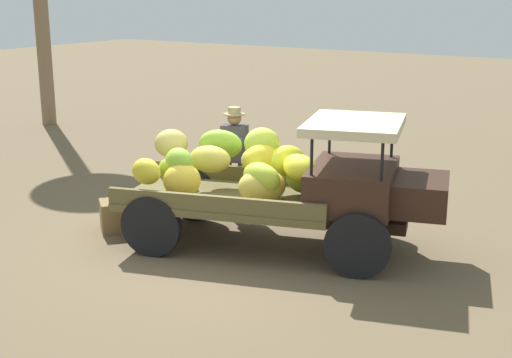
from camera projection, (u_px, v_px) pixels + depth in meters
The scene contains 4 objects.
ground_plane at pixel (226, 244), 10.20m from camera, with size 60.00×60.00×0.00m, color brown.
truck at pixel (286, 183), 9.83m from camera, with size 4.66×2.79×1.86m.
farmer at pixel (235, 154), 11.31m from camera, with size 0.55×0.51×1.74m.
wooden_crate at pixel (117, 216), 10.71m from camera, with size 0.47×0.48×0.46m, color olive.
Camera 1 is at (5.61, -7.81, 3.56)m, focal length 49.97 mm.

